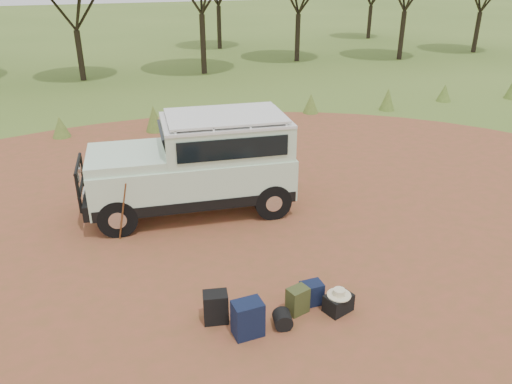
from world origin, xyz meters
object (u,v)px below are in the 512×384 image
object	(u,v)px
backpack_olive	(298,300)
backpack_navy	(248,319)
safari_vehicle	(198,166)
backpack_black	(216,307)
duffel_navy	(311,293)
walking_staff	(123,212)
hard_case	(338,303)

from	to	relation	value
backpack_olive	backpack_navy	bearing A→B (deg)	178.07
backpack_olive	safari_vehicle	bearing A→B (deg)	82.08
safari_vehicle	backpack_navy	world-z (taller)	safari_vehicle
backpack_black	duffel_navy	world-z (taller)	backpack_black
walking_staff	duffel_navy	size ratio (longest dim) A/B	3.38
backpack_black	hard_case	xyz separation A→B (m)	(1.97, -0.43, -0.11)
hard_case	backpack_olive	bearing A→B (deg)	144.34
walking_staff	backpack_navy	distance (m)	3.88
hard_case	duffel_navy	bearing A→B (deg)	115.49
backpack_navy	backpack_olive	distance (m)	0.97
backpack_black	backpack_navy	bearing A→B (deg)	-40.43
backpack_black	backpack_navy	world-z (taller)	backpack_navy
backpack_navy	hard_case	world-z (taller)	backpack_navy
walking_staff	safari_vehicle	bearing A→B (deg)	-20.23
backpack_black	hard_case	bearing A→B (deg)	-1.64
backpack_navy	hard_case	size ratio (longest dim) A/B	1.34
backpack_navy	walking_staff	bearing A→B (deg)	109.31
safari_vehicle	hard_case	distance (m)	4.68
backpack_navy	hard_case	distance (m)	1.59
safari_vehicle	backpack_navy	bearing A→B (deg)	-88.45
safari_vehicle	hard_case	xyz separation A→B (m)	(1.26, -4.42, -0.93)
walking_staff	hard_case	distance (m)	4.70
safari_vehicle	duffel_navy	distance (m)	4.27
safari_vehicle	backpack_navy	xyz separation A→B (m)	(-0.33, -4.46, -0.79)
backpack_navy	duffel_navy	size ratio (longest dim) A/B	1.48
safari_vehicle	backpack_olive	distance (m)	4.34
safari_vehicle	walking_staff	size ratio (longest dim) A/B	3.51
backpack_olive	hard_case	size ratio (longest dim) A/B	1.05
walking_staff	backpack_black	xyz separation A→B (m)	(1.09, -3.10, -0.40)
hard_case	walking_staff	bearing A→B (deg)	112.40
duffel_navy	backpack_olive	bearing A→B (deg)	-157.15
backpack_navy	duffel_navy	bearing A→B (deg)	13.68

